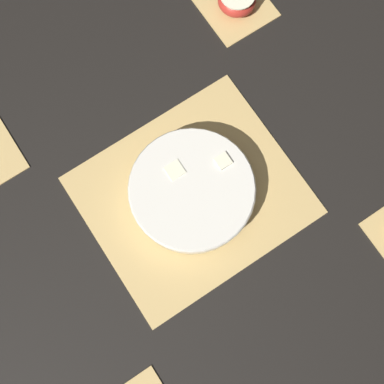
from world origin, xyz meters
name	(u,v)px	position (x,y,z in m)	size (l,w,h in m)	color
ground_plane	(192,195)	(0.00, 0.00, 0.00)	(6.00, 6.00, 0.00)	black
bamboo_mat_center	(192,195)	(0.00, 0.00, 0.00)	(0.41, 0.35, 0.01)	tan
coaster_mat_far_right	(236,7)	(0.31, 0.30, 0.00)	(0.14, 0.14, 0.01)	tan
fruit_salad_bowl	(192,191)	(0.00, 0.00, 0.04)	(0.24, 0.24, 0.06)	silver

